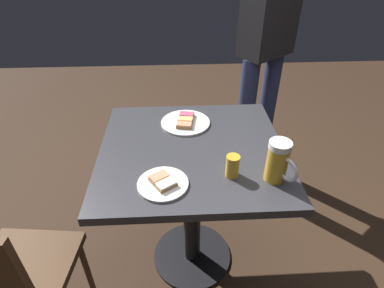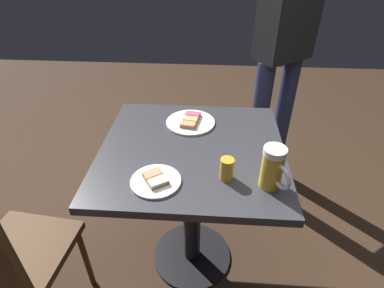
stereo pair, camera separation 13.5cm
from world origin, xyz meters
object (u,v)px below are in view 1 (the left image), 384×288
object	(u,v)px
plate_near	(185,122)
beer_glass_small	(232,166)
beer_mug	(278,162)
patron_standing	(266,43)
plate_far	(163,183)
cafe_chair	(10,278)

from	to	relation	value
plate_near	beer_glass_small	size ratio (longest dim) A/B	2.63
beer_mug	beer_glass_small	bearing A→B (deg)	168.98
beer_mug	beer_glass_small	size ratio (longest dim) A/B	1.86
beer_glass_small	beer_mug	bearing A→B (deg)	-11.02
plate_near	patron_standing	world-z (taller)	patron_standing
plate_far	beer_mug	size ratio (longest dim) A/B	1.14
plate_near	patron_standing	xyz separation A→B (m)	(0.50, 0.52, 0.22)
patron_standing	beer_glass_small	bearing A→B (deg)	34.22
plate_far	patron_standing	bearing A→B (deg)	57.84
plate_near	beer_mug	distance (m)	0.54
plate_far	cafe_chair	bearing A→B (deg)	-162.62
plate_far	beer_mug	distance (m)	0.44
plate_far	patron_standing	size ratio (longest dim) A/B	0.11
beer_glass_small	cafe_chair	world-z (taller)	cafe_chair
plate_near	beer_mug	xyz separation A→B (m)	(0.33, -0.42, 0.08)
plate_far	beer_glass_small	distance (m)	0.27
plate_far	cafe_chair	xyz separation A→B (m)	(-0.58, -0.18, -0.28)
plate_far	beer_glass_small	size ratio (longest dim) A/B	2.12
plate_near	plate_far	bearing A→B (deg)	-102.95
beer_glass_small	cafe_chair	distance (m)	0.93
beer_mug	patron_standing	xyz separation A→B (m)	(0.17, 0.94, 0.14)
beer_glass_small	cafe_chair	xyz separation A→B (m)	(-0.84, -0.22, -0.32)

